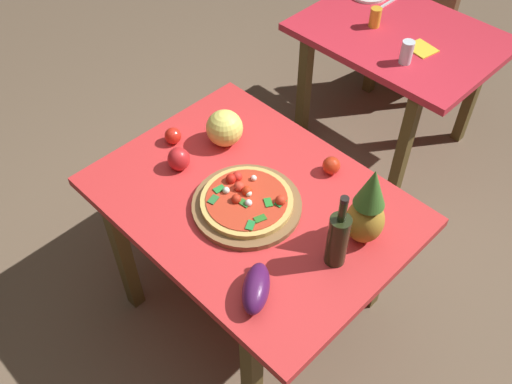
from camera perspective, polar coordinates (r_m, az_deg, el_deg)
name	(u,v)px	position (r m, az deg, el deg)	size (l,w,h in m)	color
ground_plane	(253,300)	(2.83, -0.33, -10.87)	(10.00, 10.00, 0.00)	brown
display_table	(252,213)	(2.29, -0.40, -2.14)	(1.21, 0.91, 0.76)	brown
background_table	(397,50)	(3.29, 14.06, 13.75)	(1.05, 0.80, 0.76)	brown
dining_chair	(434,24)	(3.90, 17.49, 15.84)	(0.47, 0.47, 0.85)	brown
pizza_board	(247,205)	(2.18, -0.93, -1.35)	(0.42, 0.42, 0.03)	brown
pizza	(247,199)	(2.16, -0.96, -0.76)	(0.36, 0.36, 0.06)	#D9B059
wine_bottle	(338,239)	(1.96, 8.26, -4.66)	(0.08, 0.08, 0.33)	black
pineapple_left	(367,209)	(2.01, 11.16, -1.72)	(0.14, 0.14, 0.35)	#B0822B
melon	(225,128)	(2.40, -3.19, 6.45)	(0.16, 0.16, 0.16)	#ECE165
bell_pepper	(179,159)	(2.32, -7.79, 3.31)	(0.09, 0.09, 0.10)	red
eggplant	(256,288)	(1.91, 0.01, -9.68)	(0.20, 0.09, 0.09)	#461549
tomato_at_corner	(331,165)	(2.31, 7.60, 2.67)	(0.07, 0.07, 0.07)	red
tomato_near_board	(173,136)	(2.45, -8.37, 5.63)	(0.07, 0.07, 0.07)	red
drinking_glass_juice	(375,17)	(3.23, 11.93, 16.85)	(0.06, 0.06, 0.10)	gold
drinking_glass_water	(407,52)	(2.97, 14.95, 13.46)	(0.06, 0.06, 0.12)	silver
knife_utensil	(388,3)	(3.47, 13.19, 18.06)	(0.02, 0.18, 0.01)	silver
napkin_folded	(421,49)	(3.12, 16.34, 13.70)	(0.14, 0.12, 0.01)	yellow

